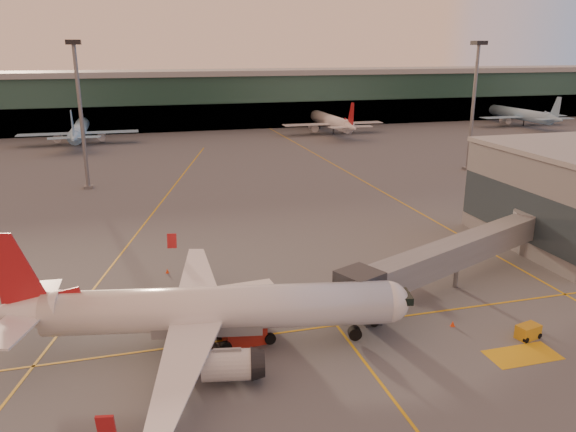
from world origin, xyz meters
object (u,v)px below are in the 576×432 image
object	(u,v)px
catering_truck	(241,312)
gpu_cart	(528,332)
main_airplane	(205,311)
pushback_tug	(394,276)

from	to	relation	value
catering_truck	gpu_cart	distance (m)	25.10
main_airplane	catering_truck	distance (m)	3.09
catering_truck	gpu_cart	xyz separation A→B (m)	(24.24, -6.16, -2.17)
gpu_cart	main_airplane	bearing A→B (deg)	154.85
catering_truck	gpu_cart	world-z (taller)	catering_truck
catering_truck	pushback_tug	world-z (taller)	catering_truck
main_airplane	catering_truck	size ratio (longest dim) A/B	5.40
main_airplane	pushback_tug	size ratio (longest dim) A/B	10.19
pushback_tug	catering_truck	bearing A→B (deg)	-171.20
pushback_tug	main_airplane	bearing A→B (deg)	-173.63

